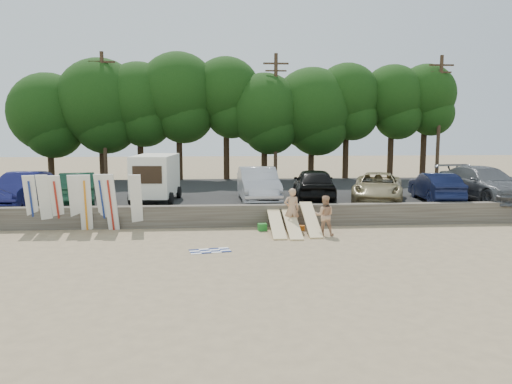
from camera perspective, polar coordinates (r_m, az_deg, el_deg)
ground at (r=20.27m, az=1.65°, el=-5.56°), size 120.00×120.00×0.00m
seawall at (r=23.10m, az=0.89°, el=-2.69°), size 44.00×0.50×1.00m
parking_lot at (r=30.51m, az=-0.36°, el=-0.51°), size 44.00×14.50×0.70m
treeline at (r=37.25m, az=-4.10°, el=10.24°), size 32.93×6.39×9.29m
utility_poles at (r=35.89m, az=2.26°, el=8.80°), size 25.80×0.26×9.00m
box_trailer at (r=26.54m, az=-11.40°, el=1.87°), size 2.44×3.97×2.42m
car_0 at (r=27.72m, az=-25.12°, el=0.40°), size 2.12×5.00×1.61m
car_1 at (r=27.04m, az=-19.69°, el=0.47°), size 2.67×5.01×1.57m
car_2 at (r=26.06m, az=0.24°, el=0.87°), size 2.06×5.43×1.77m
car_3 at (r=26.43m, az=6.65°, el=0.89°), size 2.62×5.31×1.74m
car_4 at (r=26.94m, az=13.74°, el=0.57°), size 4.08×5.84×1.48m
car_5 at (r=27.76m, az=19.84°, el=0.55°), size 1.95×4.65×1.49m
car_6 at (r=28.99m, az=24.56°, el=0.87°), size 3.29×6.41×1.78m
surfboard_upright_0 at (r=23.99m, az=-24.27°, el=-1.14°), size 0.60×0.86×2.51m
surfboard_upright_1 at (r=23.74m, az=-22.97°, el=-1.13°), size 0.53×0.74×2.53m
surfboard_upright_2 at (r=23.60m, az=-21.78°, el=-1.16°), size 0.55×0.87×2.50m
surfboard_upright_3 at (r=23.39m, az=-19.94°, el=-1.13°), size 0.59×0.85×2.51m
surfboard_upright_4 at (r=23.08m, az=-18.90°, el=-1.17°), size 0.61×0.78×2.53m
surfboard_upright_5 at (r=23.05m, az=-16.92°, el=-1.10°), size 0.58×0.78×2.53m
surfboard_upright_6 at (r=23.10m, az=-17.12°, el=-1.09°), size 0.59×0.77×2.53m
surfboard_upright_7 at (r=22.77m, az=-16.25°, el=-1.15°), size 0.59×0.70×2.55m
surfboard_upright_8 at (r=22.71m, az=-13.51°, el=-1.13°), size 0.53×0.80×2.51m
surfboard_low_0 at (r=21.63m, az=2.34°, el=-3.56°), size 0.56×2.91×0.87m
surfboard_low_1 at (r=21.58m, az=4.13°, el=-3.64°), size 0.56×2.92×0.84m
surfboard_low_2 at (r=21.91m, az=6.27°, el=-3.11°), size 0.56×2.83×1.13m
beachgoer_a at (r=22.21m, az=4.11°, el=-1.97°), size 0.69×0.46×1.88m
beachgoer_b at (r=21.29m, az=7.84°, el=-2.67°), size 0.92×0.78×1.70m
cooler at (r=22.11m, az=0.72°, el=-4.04°), size 0.41×0.34×0.32m
gear_bag at (r=22.26m, az=5.19°, el=-4.12°), size 0.35×0.32×0.22m
beach_towel at (r=18.66m, az=-5.27°, el=-6.71°), size 1.76×1.76×0.00m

